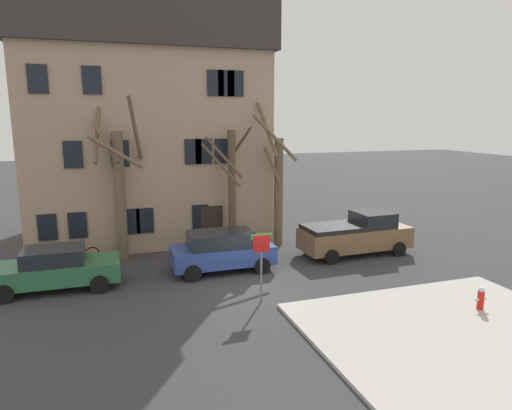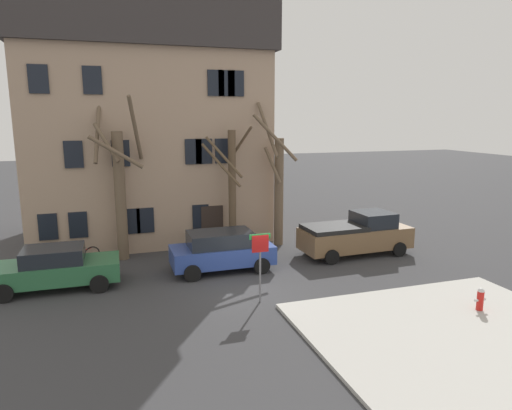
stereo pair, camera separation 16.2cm
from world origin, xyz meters
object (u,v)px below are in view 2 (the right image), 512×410
at_px(building_main, 148,124).
at_px(bicycle_leaning, 80,256).
at_px(pickup_truck_brown, 356,235).
at_px(fire_hydrant, 480,299).
at_px(tree_bare_far, 278,185).
at_px(street_sign_pole, 260,254).
at_px(tree_bare_mid, 232,187).
at_px(car_green_sedan, 55,268).
at_px(tree_bare_near, 119,186).
at_px(car_blue_wagon, 222,250).

bearing_deg(building_main, bicycle_leaning, -127.29).
bearing_deg(pickup_truck_brown, fire_hydrant, -85.94).
bearing_deg(tree_bare_far, street_sign_pole, -115.28).
relative_size(tree_bare_far, street_sign_pole, 2.89).
bearing_deg(bicycle_leaning, street_sign_pole, -45.93).
bearing_deg(bicycle_leaning, tree_bare_far, 1.28).
xyz_separation_m(building_main, fire_hydrant, (9.34, -14.27, -5.51)).
distance_m(tree_bare_mid, car_green_sedan, 8.55).
height_order(pickup_truck_brown, fire_hydrant, pickup_truck_brown).
bearing_deg(car_green_sedan, tree_bare_near, 49.32).
distance_m(building_main, bicycle_leaning, 8.15).
distance_m(building_main, tree_bare_mid, 6.45).
height_order(tree_bare_far, car_green_sedan, tree_bare_far).
bearing_deg(street_sign_pole, car_blue_wagon, 97.44).
relative_size(car_green_sedan, pickup_truck_brown, 0.89).
bearing_deg(bicycle_leaning, building_main, 52.71).
distance_m(street_sign_pole, bicycle_leaning, 9.09).
distance_m(tree_bare_mid, tree_bare_far, 2.44).
distance_m(tree_bare_mid, bicycle_leaning, 7.50).
bearing_deg(tree_bare_mid, tree_bare_far, 4.68).
xyz_separation_m(car_green_sedan, car_blue_wagon, (6.51, 0.07, 0.07)).
bearing_deg(bicycle_leaning, tree_bare_mid, 0.09).
bearing_deg(street_sign_pole, car_green_sedan, 152.65).
distance_m(tree_bare_near, bicycle_leaning, 3.55).
distance_m(pickup_truck_brown, street_sign_pole, 7.37).
xyz_separation_m(building_main, street_sign_pole, (2.70, -11.12, -4.28)).
height_order(pickup_truck_brown, street_sign_pole, street_sign_pole).
xyz_separation_m(building_main, car_green_sedan, (-4.30, -7.50, -5.21)).
relative_size(pickup_truck_brown, street_sign_pole, 2.14).
height_order(tree_bare_far, car_blue_wagon, tree_bare_far).
xyz_separation_m(pickup_truck_brown, bicycle_leaning, (-12.39, 2.45, -0.60)).
xyz_separation_m(tree_bare_mid, car_green_sedan, (-7.71, -2.85, -2.33)).
xyz_separation_m(car_green_sedan, street_sign_pole, (7.00, -3.62, 0.93)).
relative_size(street_sign_pole, bicycle_leaning, 1.50).
distance_m(car_blue_wagon, pickup_truck_brown, 6.63).
xyz_separation_m(tree_bare_mid, pickup_truck_brown, (5.42, -2.46, -2.18)).
relative_size(tree_bare_near, fire_hydrant, 9.57).
relative_size(building_main, tree_bare_near, 1.67).
bearing_deg(building_main, tree_bare_near, -110.90).
relative_size(tree_bare_mid, bicycle_leaning, 3.65).
bearing_deg(tree_bare_mid, bicycle_leaning, -179.91).
bearing_deg(car_blue_wagon, tree_bare_mid, 66.61).
bearing_deg(building_main, street_sign_pole, -76.35).
bearing_deg(car_blue_wagon, building_main, 106.63).
relative_size(building_main, pickup_truck_brown, 2.32).
height_order(tree_bare_mid, car_blue_wagon, tree_bare_mid).
bearing_deg(fire_hydrant, pickup_truck_brown, 94.06).
bearing_deg(tree_bare_mid, pickup_truck_brown, -24.46).
distance_m(building_main, pickup_truck_brown, 12.42).
bearing_deg(fire_hydrant, car_green_sedan, 153.61).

